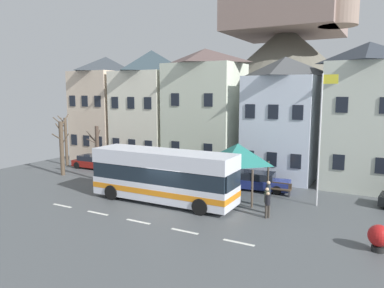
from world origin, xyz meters
The scene contains 22 objects.
ground_plane centered at (0.00, 0.00, -0.03)m, with size 40.00×60.00×0.07m.
townhouse_00 centered at (-15.36, 12.31, 5.47)m, with size 5.19×6.70×10.94m.
townhouse_01 centered at (-9.49, 12.46, 5.67)m, with size 5.79×6.98×11.33m.
townhouse_02 centered at (-3.02, 11.54, 5.52)m, with size 6.45×5.15×11.05m.
townhouse_03 centered at (4.10, 12.14, 5.03)m, with size 5.54×6.34×10.07m.
townhouse_04 centered at (10.32, 11.70, 5.41)m, with size 5.45×5.47×10.82m.
hilltop_castle centered at (-1.44, 33.25, 8.73)m, with size 37.03×37.03×23.74m.
transit_bus centered at (-0.81, 1.15, 1.71)m, with size 9.89×2.86×3.40m.
bus_shelter centered at (3.08, 4.42, 3.06)m, with size 3.60×3.60×3.75m.
parked_car_00 centered at (3.65, 7.05, 0.65)m, with size 4.69×2.31×1.31m.
parked_car_02 centered at (-7.82, 6.76, 0.69)m, with size 3.86×1.91×1.41m.
parked_car_03 centered at (-12.54, 7.00, 0.61)m, with size 4.11×2.05×1.21m.
pedestrian_00 centered at (5.62, 3.22, 0.96)m, with size 0.28×0.32×1.71m.
pedestrian_01 centered at (6.16, 1.36, 0.88)m, with size 0.31×0.31×1.54m.
pedestrian_02 centered at (5.87, 2.13, 0.91)m, with size 0.31×0.31×1.58m.
pedestrian_03 centered at (3.52, 2.99, 0.94)m, with size 0.31×0.31×1.57m.
public_bench centered at (5.49, 6.39, 0.47)m, with size 1.60×0.48×0.87m.
flagpole centered at (8.28, 5.14, 4.74)m, with size 0.95×0.10×8.31m.
harbour_buoy centered at (11.93, -0.55, 0.69)m, with size 0.99×0.99×1.24m.
bare_tree_00 centered at (-8.90, 3.69, 2.29)m, with size 1.45×1.19×4.45m.
bare_tree_01 centered at (-15.81, 6.68, 2.52)m, with size 1.39×0.81×4.90m.
bare_tree_02 centered at (-12.82, 3.51, 2.45)m, with size 1.23×2.21×5.28m.
Camera 1 is at (12.06, -18.45, 7.18)m, focal length 34.19 mm.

